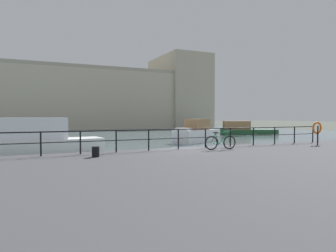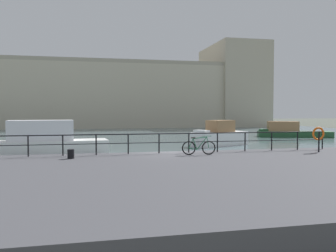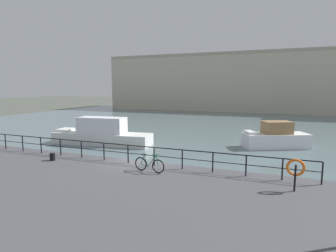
{
  "view_description": "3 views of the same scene",
  "coord_description": "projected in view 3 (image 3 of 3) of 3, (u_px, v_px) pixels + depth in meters",
  "views": [
    {
      "loc": [
        -7.45,
        -14.64,
        2.64
      ],
      "look_at": [
        0.63,
        3.23,
        1.98
      ],
      "focal_mm": 31.66,
      "sensor_mm": 36.0,
      "label": 1
    },
    {
      "loc": [
        -4.05,
        -19.07,
        3.16
      ],
      "look_at": [
        0.97,
        4.12,
        2.16
      ],
      "focal_mm": 37.19,
      "sensor_mm": 36.0,
      "label": 2
    },
    {
      "loc": [
        7.31,
        -14.43,
        5.25
      ],
      "look_at": [
        0.22,
        3.56,
        2.55
      ],
      "focal_mm": 29.5,
      "sensor_mm": 36.0,
      "label": 3
    }
  ],
  "objects": [
    {
      "name": "ground_plane",
      "position": [
        143.0,
        175.0,
        16.68
      ],
      "size": [
        240.0,
        240.0,
        0.0
      ],
      "primitive_type": "plane",
      "color": "#4C5147"
    },
    {
      "name": "water_basin",
      "position": [
        227.0,
        120.0,
        44.5
      ],
      "size": [
        80.0,
        60.0,
        0.01
      ],
      "primitive_type": "cube",
      "color": "slate",
      "rests_on": "ground_plane"
    },
    {
      "name": "quay_promenade",
      "position": [
        67.0,
        213.0,
        10.63
      ],
      "size": [
        56.0,
        13.0,
        0.9
      ],
      "primitive_type": "cube",
      "color": "#47474C",
      "rests_on": "ground_plane"
    },
    {
      "name": "harbor_building",
      "position": [
        268.0,
        82.0,
        62.16
      ],
      "size": [
        61.86,
        17.19,
        17.27
      ],
      "color": "#C1B79E",
      "rests_on": "ground_plane"
    },
    {
      "name": "moored_green_narrowboat",
      "position": [
        276.0,
        138.0,
        24.1
      ],
      "size": [
        5.9,
        4.32,
        2.33
      ],
      "rotation": [
        0.0,
        0.0,
        3.6
      ],
      "color": "white",
      "rests_on": "water_basin"
    },
    {
      "name": "moored_red_daysailer",
      "position": [
        101.0,
        134.0,
        25.64
      ],
      "size": [
        9.56,
        3.24,
        2.52
      ],
      "rotation": [
        0.0,
        0.0,
        3.25
      ],
      "color": "white",
      "rests_on": "water_basin"
    },
    {
      "name": "quay_railing",
      "position": [
        116.0,
        149.0,
        16.27
      ],
      "size": [
        21.64,
        0.07,
        1.08
      ],
      "color": "black",
      "rests_on": "quay_promenade"
    },
    {
      "name": "parked_bicycle",
      "position": [
        149.0,
        164.0,
        14.32
      ],
      "size": [
        1.77,
        0.24,
        0.98
      ],
      "rotation": [
        0.0,
        0.0,
        -0.1
      ],
      "color": "black",
      "rests_on": "quay_promenade"
    },
    {
      "name": "mooring_bollard",
      "position": [
        52.0,
        157.0,
        16.58
      ],
      "size": [
        0.32,
        0.32,
        0.44
      ],
      "primitive_type": "cylinder",
      "color": "black",
      "rests_on": "quay_promenade"
    },
    {
      "name": "life_ring_stand",
      "position": [
        296.0,
        169.0,
        11.58
      ],
      "size": [
        0.75,
        0.16,
        1.4
      ],
      "color": "black",
      "rests_on": "quay_promenade"
    }
  ]
}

